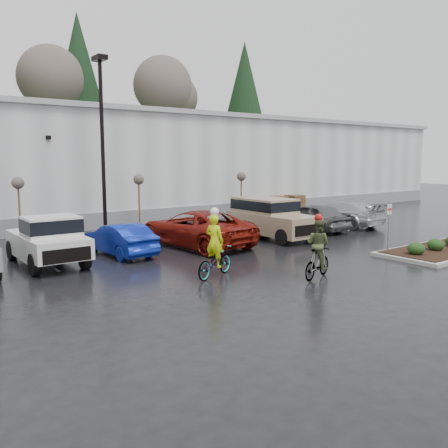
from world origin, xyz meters
TOP-DOWN VIEW (x-y plane):
  - ground at (0.00, 0.00)m, footprint 120.00×120.00m
  - warehouse at (0.00, 21.99)m, footprint 60.50×15.50m
  - wooded_ridge at (0.00, 45.00)m, footprint 80.00×25.00m
  - lamppost at (-4.00, 12.00)m, footprint 0.50×1.00m
  - sapling_west at (-8.00, 13.00)m, footprint 0.60×0.60m
  - sapling_mid at (-1.50, 13.00)m, footprint 0.60×0.60m
  - sapling_east at (6.00, 13.00)m, footprint 0.60×0.60m
  - pallet_stack_a at (8.50, 14.00)m, footprint 1.20×1.20m
  - pallet_stack_b at (10.20, 14.00)m, footprint 1.20×1.20m
  - pallet_stack_c at (12.00, 14.00)m, footprint 1.20×1.20m
  - shrub_a at (4.00, -1.00)m, footprint 0.70×0.70m
  - shrub_b at (5.50, -1.00)m, footprint 0.70×0.70m
  - fire_lane_sign at (3.80, 0.20)m, footprint 0.30×0.05m
  - pickup_white at (-8.49, 7.16)m, footprint 2.10×5.20m
  - car_blue at (-5.45, 6.96)m, footprint 1.73×4.24m
  - car_red at (-1.73, 6.75)m, footprint 3.60×6.45m
  - suv_tan at (2.60, 6.21)m, footprint 2.20×5.10m
  - car_grey at (6.32, 6.85)m, footprint 2.12×4.71m
  - car_far_silver at (9.04, 7.09)m, footprint 2.44×5.51m
  - cyclist_hivis at (-4.39, 1.50)m, footprint 2.12×1.39m
  - cyclist_olive at (-1.71, -0.80)m, footprint 1.80×0.99m

SIDE VIEW (x-z plane):
  - ground at x=0.00m, z-range 0.00..0.00m
  - shrub_a at x=4.00m, z-range 0.15..0.67m
  - shrub_b at x=5.50m, z-range 0.15..0.67m
  - pallet_stack_a at x=8.50m, z-range 0.00..1.35m
  - pallet_stack_b at x=10.20m, z-range 0.00..1.35m
  - pallet_stack_c at x=12.00m, z-range 0.00..1.35m
  - car_blue at x=-5.45m, z-range 0.00..1.37m
  - cyclist_hivis at x=-4.39m, z-range -0.47..1.96m
  - car_grey at x=6.32m, z-range 0.00..1.57m
  - car_far_silver at x=9.04m, z-range 0.00..1.57m
  - cyclist_olive at x=-1.71m, z-range -0.30..1.94m
  - car_red at x=-1.73m, z-range 0.00..1.70m
  - pickup_white at x=-8.49m, z-range 0.00..1.96m
  - suv_tan at x=2.60m, z-range 0.00..2.06m
  - fire_lane_sign at x=3.80m, z-range 0.31..2.51m
  - sapling_west at x=-8.00m, z-range 1.13..4.33m
  - sapling_mid at x=-1.50m, z-range 1.13..4.33m
  - sapling_east at x=6.00m, z-range 1.13..4.33m
  - wooded_ridge at x=0.00m, z-range 0.00..6.00m
  - warehouse at x=0.00m, z-range 0.05..7.25m
  - lamppost at x=-4.00m, z-range 1.07..10.30m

